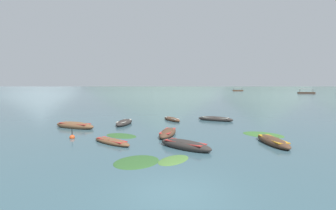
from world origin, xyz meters
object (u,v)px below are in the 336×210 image
at_px(rowboat_0, 124,123).
at_px(rowboat_1, 215,119).
at_px(rowboat_6, 172,119).
at_px(rowboat_3, 185,145).
at_px(ferry_0, 238,90).
at_px(rowboat_5, 273,141).
at_px(rowboat_2, 112,142).
at_px(mooring_buoy, 72,137).
at_px(ferry_2, 306,93).
at_px(rowboat_4, 168,133).
at_px(rowboat_7, 75,126).

relative_size(rowboat_0, rowboat_1, 0.88).
bearing_deg(rowboat_6, rowboat_1, 1.26).
bearing_deg(rowboat_3, ferry_0, 74.21).
bearing_deg(rowboat_5, rowboat_1, 100.27).
distance_m(rowboat_1, ferry_0, 157.26).
xyz_separation_m(rowboat_2, rowboat_5, (11.06, 0.10, 0.05)).
distance_m(ferry_0, mooring_buoy, 170.15).
height_order(rowboat_0, ferry_0, ferry_0).
bearing_deg(ferry_0, rowboat_6, -107.31).
bearing_deg(rowboat_5, ferry_0, 76.08).
xyz_separation_m(rowboat_1, ferry_2, (60.80, 94.22, 0.26)).
bearing_deg(rowboat_1, ferry_0, 74.40).
height_order(rowboat_3, ferry_0, ferry_0).
height_order(rowboat_4, rowboat_6, rowboat_4).
bearing_deg(ferry_0, rowboat_0, -108.63).
relative_size(rowboat_1, rowboat_3, 1.11).
xyz_separation_m(rowboat_2, rowboat_3, (5.00, -1.19, 0.07)).
relative_size(rowboat_1, rowboat_2, 1.22).
height_order(rowboat_1, rowboat_4, rowboat_4).
height_order(rowboat_7, ferry_0, ferry_0).
distance_m(rowboat_1, mooring_buoy, 15.75).
xyz_separation_m(rowboat_1, rowboat_6, (-4.96, -0.11, -0.03)).
bearing_deg(rowboat_0, ferry_2, 54.03).
height_order(rowboat_1, rowboat_5, rowboat_1).
relative_size(rowboat_0, ferry_2, 0.46).
relative_size(rowboat_2, mooring_buoy, 4.15).
relative_size(rowboat_6, ferry_0, 0.45).
relative_size(rowboat_4, ferry_0, 0.51).
bearing_deg(rowboat_2, rowboat_1, 51.06).
bearing_deg(mooring_buoy, rowboat_2, -24.78).
xyz_separation_m(rowboat_4, ferry_0, (47.54, 159.85, 0.25)).
xyz_separation_m(rowboat_2, ferry_2, (69.85, 105.42, 0.31)).
relative_size(rowboat_3, mooring_buoy, 4.56).
bearing_deg(rowboat_4, rowboat_6, 88.00).
bearing_deg(rowboat_6, rowboat_3, -85.77).
bearing_deg(mooring_buoy, rowboat_1, 37.68).
distance_m(rowboat_4, rowboat_5, 7.76).
bearing_deg(rowboat_4, ferry_0, 73.44).
relative_size(rowboat_0, ferry_0, 0.48).
xyz_separation_m(rowboat_1, rowboat_2, (-9.05, -11.20, -0.05)).
relative_size(rowboat_2, rowboat_7, 0.73).
distance_m(rowboat_6, rowboat_7, 10.41).
height_order(rowboat_2, rowboat_7, rowboat_7).
height_order(rowboat_0, rowboat_4, rowboat_0).
bearing_deg(rowboat_5, ferry_2, 60.83).
distance_m(rowboat_1, rowboat_4, 9.89).
bearing_deg(rowboat_7, ferry_0, 70.18).
xyz_separation_m(rowboat_4, rowboat_5, (7.26, -2.72, -0.01)).
relative_size(rowboat_4, mooring_buoy, 4.70).
bearing_deg(mooring_buoy, rowboat_5, -5.83).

